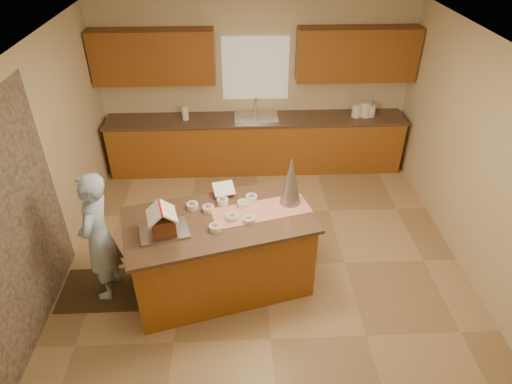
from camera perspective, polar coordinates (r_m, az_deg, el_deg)
The scene contains 27 objects.
floor at distance 5.78m, azimuth 1.09°, elevation -9.34°, with size 5.50×5.50×0.00m, color tan.
ceiling at distance 4.39m, azimuth 1.48°, elevation 17.21°, with size 5.50×5.50×0.00m, color silver.
wall_back at distance 7.43m, azimuth -0.08°, elevation 13.38°, with size 5.50×5.50×0.00m, color beige.
wall_left at distance 5.42m, azimuth -26.19°, elevation 1.27°, with size 5.50×5.50×0.00m, color beige.
wall_right at distance 5.68m, azimuth 27.36°, elevation 2.43°, with size 5.50×5.50×0.00m, color beige.
stone_accent at distance 4.87m, azimuth -28.77°, elevation -4.83°, with size 2.50×2.50×0.00m, color gray.
window_curtain at distance 7.30m, azimuth -0.07°, elevation 15.50°, with size 1.05×0.03×1.00m, color white.
back_counter_base at distance 7.53m, azimuth 0.02°, elevation 6.08°, with size 4.80×0.60×0.88m, color #9A5C1F.
back_counter_top at distance 7.32m, azimuth 0.02°, elevation 9.26°, with size 4.85×0.63×0.04m, color brown.
upper_cabinet_left at distance 7.18m, azimuth -13.01°, elevation 16.47°, with size 1.85×0.35×0.80m, color brown.
upper_cabinet_right at distance 7.31m, azimuth 12.77°, elevation 16.79°, with size 1.85×0.35×0.80m, color brown.
sink at distance 7.33m, azimuth 0.02°, elevation 9.19°, with size 0.70×0.45×0.12m, color silver.
faucet at distance 7.42m, azimuth -0.04°, elevation 10.96°, with size 0.03×0.03×0.28m, color silver.
island_base at distance 5.23m, azimuth -4.53°, elevation -7.97°, with size 1.96×0.98×0.96m, color #9A5C1F.
island_top at distance 4.91m, azimuth -4.79°, elevation -3.62°, with size 2.05×1.07×0.04m, color brown.
table_runner at distance 4.99m, azimuth 0.68°, elevation -2.39°, with size 1.09×0.39×0.01m, color #AF230C.
baking_tray at distance 4.79m, azimuth -11.69°, elevation -4.90°, with size 0.50×0.37×0.03m, color silver.
cookbook at distance 5.20m, azimuth -4.15°, elevation 0.42°, with size 0.24×0.02×0.20m, color white.
tinsel_tree at distance 4.97m, azimuth 4.47°, elevation 1.46°, with size 0.24×0.24×0.60m, color #A7A9B3.
rug at distance 5.76m, azimuth -18.43°, elevation -11.71°, with size 1.08×0.71×0.01m, color black.
boy at distance 5.22m, azimuth -19.47°, elevation -5.51°, with size 0.58×0.38×1.60m, color #AECFF8.
canister_a at distance 7.52m, azimuth 12.72°, elevation 10.11°, with size 0.15×0.15×0.21m, color white.
canister_b at distance 7.55m, azimuth 13.86°, elevation 10.22°, with size 0.17×0.17×0.24m, color white.
canister_c at distance 7.58m, azimuth 14.51°, elevation 10.00°, with size 0.13×0.13×0.19m, color white.
paper_towel at distance 7.31m, azimuth -9.04°, elevation 9.93°, with size 0.10×0.10×0.23m, color white.
gingerbread_house at distance 4.71m, azimuth -11.86°, elevation -3.68°, with size 0.37×0.37×0.31m.
candy_bowls at distance 4.97m, azimuth -3.74°, elevation -2.31°, with size 0.80×0.66×0.06m.
Camera 1 is at (-0.29, -4.19, 3.97)m, focal length 31.31 mm.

